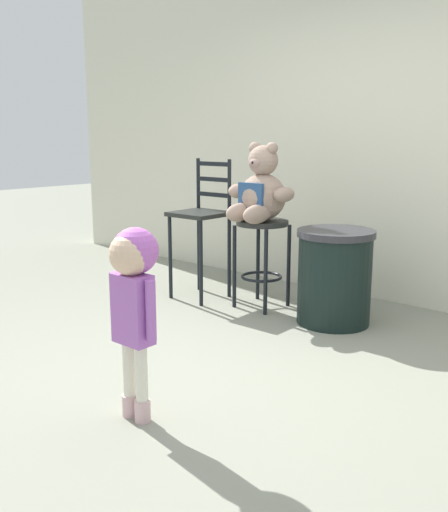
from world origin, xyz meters
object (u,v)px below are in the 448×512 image
object	(u,v)px
teddy_bear	(260,192)
bar_chair_empty	(202,220)
child_walking	(133,282)
trash_bin	(334,277)
bar_stool_with_teddy	(262,244)

from	to	relation	value
teddy_bear	bar_chair_empty	distance (m)	0.63
teddy_bear	child_walking	world-z (taller)	teddy_bear
teddy_bear	trash_bin	distance (m)	0.89
bar_stool_with_teddy	bar_chair_empty	world-z (taller)	bar_chair_empty
teddy_bear	bar_stool_with_teddy	bearing A→B (deg)	90.00
teddy_bear	trash_bin	world-z (taller)	teddy_bear
child_walking	trash_bin	distance (m)	1.98
teddy_bear	bar_chair_empty	bearing A→B (deg)	-172.96
bar_stool_with_teddy	trash_bin	distance (m)	0.69
child_walking	teddy_bear	bearing A→B (deg)	113.97
bar_stool_with_teddy	trash_bin	xyz separation A→B (m)	(0.67, 0.02, -0.17)
bar_stool_with_teddy	child_walking	world-z (taller)	child_walking
trash_bin	child_walking	bearing A→B (deg)	-89.41
teddy_bear	bar_chair_empty	xyz separation A→B (m)	(-0.57, -0.07, -0.27)
bar_chair_empty	trash_bin	bearing A→B (deg)	5.39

